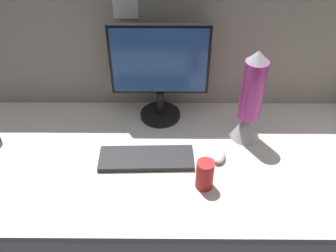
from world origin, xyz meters
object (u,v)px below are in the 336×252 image
(mouse, at_px, (217,154))
(mug_red_plastic, at_px, (204,175))
(keyboard, at_px, (145,158))
(monitor, at_px, (159,69))
(lava_lamp, at_px, (249,104))

(mouse, xyz_separation_m, mug_red_plastic, (-0.07, -0.15, 0.04))
(keyboard, height_order, mug_red_plastic, mug_red_plastic)
(monitor, distance_m, mug_red_plastic, 0.49)
(keyboard, relative_size, mug_red_plastic, 3.19)
(lava_lamp, bearing_deg, mouse, -133.99)
(mug_red_plastic, bearing_deg, keyboard, 148.79)
(keyboard, height_order, mouse, mouse)
(mouse, relative_size, mug_red_plastic, 0.83)
(monitor, height_order, mug_red_plastic, monitor)
(monitor, relative_size, mouse, 4.55)
(mouse, distance_m, lava_lamp, 0.24)
(monitor, xyz_separation_m, keyboard, (-0.05, -0.29, -0.23))
(lava_lamp, bearing_deg, keyboard, -160.24)
(monitor, height_order, mouse, monitor)
(keyboard, relative_size, lava_lamp, 0.92)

